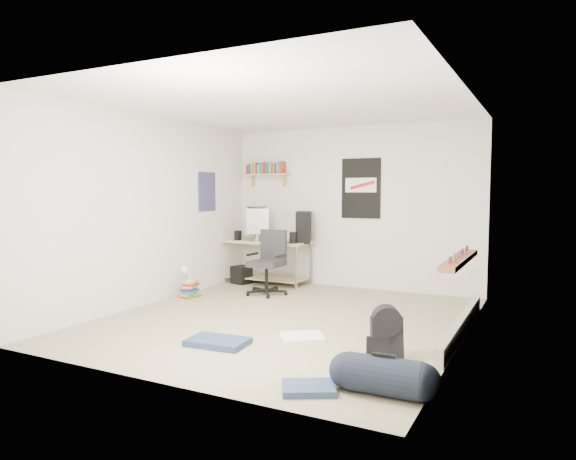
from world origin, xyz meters
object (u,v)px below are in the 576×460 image
at_px(book_stack, 189,288).
at_px(office_chair, 266,261).
at_px(backpack, 387,337).
at_px(desk, 265,261).
at_px(duffel_bag, 383,377).

bearing_deg(book_stack, office_chair, 40.74).
xyz_separation_m(backpack, book_stack, (-3.23, 1.29, -0.05)).
height_order(desk, backpack, desk).
xyz_separation_m(office_chair, backpack, (2.39, -2.01, -0.29)).
bearing_deg(office_chair, duffel_bag, -45.25).
height_order(desk, office_chair, office_chair).
relative_size(office_chair, duffel_bag, 1.67).
distance_m(desk, office_chair, 0.90).
bearing_deg(duffel_bag, book_stack, 147.05).
bearing_deg(office_chair, backpack, -38.03).
height_order(office_chair, duffel_bag, office_chair).
height_order(duffel_bag, book_stack, duffel_bag).
xyz_separation_m(duffel_bag, book_stack, (-3.44, 2.10, 0.01)).
distance_m(office_chair, book_stack, 1.16).
height_order(desk, book_stack, desk).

